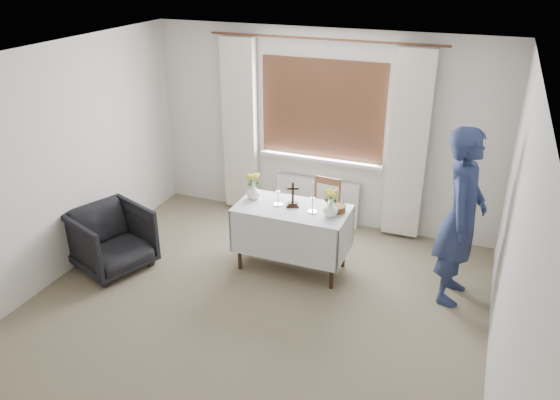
# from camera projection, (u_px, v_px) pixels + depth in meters

# --- Properties ---
(ground) EXTENTS (5.00, 5.00, 0.00)m
(ground) POSITION_uv_depth(u_px,v_px,m) (240.00, 326.00, 5.30)
(ground) COLOR #807558
(ground) RESTS_ON ground
(altar_table) EXTENTS (1.24, 0.64, 0.76)m
(altar_table) POSITION_uv_depth(u_px,v_px,m) (292.00, 238.00, 6.12)
(altar_table) COLOR silver
(altar_table) RESTS_ON ground
(wooden_chair) EXTENTS (0.40, 0.40, 0.80)m
(wooden_chair) POSITION_uv_depth(u_px,v_px,m) (322.00, 212.00, 6.69)
(wooden_chair) COLOR brown
(wooden_chair) RESTS_ON ground
(armchair) EXTENTS (1.01, 1.00, 0.72)m
(armchair) POSITION_uv_depth(u_px,v_px,m) (112.00, 240.00, 6.14)
(armchair) COLOR black
(armchair) RESTS_ON ground
(person) EXTENTS (0.50, 0.71, 1.85)m
(person) POSITION_uv_depth(u_px,v_px,m) (461.00, 217.00, 5.39)
(person) COLOR navy
(person) RESTS_ON ground
(radiator) EXTENTS (1.10, 0.10, 0.60)m
(radiator) POSITION_uv_depth(u_px,v_px,m) (318.00, 201.00, 7.22)
(radiator) COLOR silver
(radiator) RESTS_ON ground
(wooden_cross) EXTENTS (0.16, 0.14, 0.29)m
(wooden_cross) POSITION_uv_depth(u_px,v_px,m) (293.00, 194.00, 5.92)
(wooden_cross) COLOR black
(wooden_cross) RESTS_ON altar_table
(candlestick_left) EXTENTS (0.11, 0.11, 0.35)m
(candlestick_left) POSITION_uv_depth(u_px,v_px,m) (278.00, 191.00, 5.95)
(candlestick_left) COLOR silver
(candlestick_left) RESTS_ON altar_table
(candlestick_right) EXTENTS (0.13, 0.13, 0.35)m
(candlestick_right) POSITION_uv_depth(u_px,v_px,m) (313.00, 197.00, 5.78)
(candlestick_right) COLOR silver
(candlestick_right) RESTS_ON altar_table
(flower_vase_left) EXTENTS (0.20, 0.20, 0.17)m
(flower_vase_left) POSITION_uv_depth(u_px,v_px,m) (254.00, 192.00, 6.14)
(flower_vase_left) COLOR white
(flower_vase_left) RESTS_ON altar_table
(flower_vase_right) EXTENTS (0.20, 0.20, 0.17)m
(flower_vase_right) POSITION_uv_depth(u_px,v_px,m) (330.00, 209.00, 5.74)
(flower_vase_right) COLOR white
(flower_vase_right) RESTS_ON altar_table
(wicker_basket) EXTENTS (0.23, 0.23, 0.07)m
(wicker_basket) POSITION_uv_depth(u_px,v_px,m) (337.00, 208.00, 5.86)
(wicker_basket) COLOR brown
(wicker_basket) RESTS_ON altar_table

